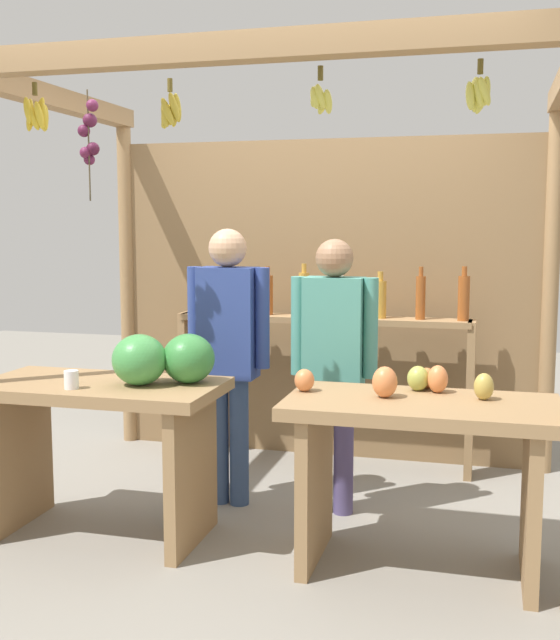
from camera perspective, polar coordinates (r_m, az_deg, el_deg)
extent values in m
plane|color=gray|center=(4.67, 0.63, -13.03)|extent=(12.00, 12.00, 0.00)
cylinder|color=#99754C|center=(5.81, -11.09, 2.96)|extent=(0.10, 0.10, 2.41)
cylinder|color=#99754C|center=(5.24, 19.11, 2.28)|extent=(0.10, 0.10, 2.41)
cube|color=#99754C|center=(3.54, -3.41, 19.18)|extent=(3.03, 0.12, 0.12)
cube|color=#99754C|center=(5.01, -16.41, 15.30)|extent=(0.12, 2.02, 0.12)
cube|color=olive|center=(5.36, 3.24, 1.47)|extent=(2.93, 0.04, 2.16)
cylinder|color=brown|center=(4.04, -17.44, 15.77)|extent=(0.02, 0.02, 0.06)
ellipsoid|color=gold|center=(4.00, -16.82, 13.99)|extent=(0.04, 0.06, 0.14)
ellipsoid|color=gold|center=(4.02, -16.77, 13.90)|extent=(0.07, 0.08, 0.14)
ellipsoid|color=gold|center=(4.05, -17.09, 14.35)|extent=(0.08, 0.04, 0.14)
ellipsoid|color=gold|center=(4.06, -17.36, 14.19)|extent=(0.08, 0.06, 0.14)
ellipsoid|color=gold|center=(4.05, -17.73, 13.85)|extent=(0.04, 0.06, 0.14)
ellipsoid|color=gold|center=(4.03, -17.75, 14.28)|extent=(0.05, 0.07, 0.14)
ellipsoid|color=gold|center=(4.01, -17.89, 14.36)|extent=(0.07, 0.06, 0.14)
ellipsoid|color=gold|center=(4.00, -17.54, 13.90)|extent=(0.08, 0.04, 0.14)
ellipsoid|color=gold|center=(3.98, -17.13, 14.06)|extent=(0.05, 0.06, 0.14)
cylinder|color=brown|center=(3.49, 2.97, 17.52)|extent=(0.02, 0.02, 0.06)
ellipsoid|color=#D1CC4C|center=(3.46, 3.51, 15.60)|extent=(0.04, 0.07, 0.11)
ellipsoid|color=#D1CC4C|center=(3.50, 3.18, 15.54)|extent=(0.07, 0.05, 0.11)
ellipsoid|color=#D1CC4C|center=(3.50, 2.60, 16.03)|extent=(0.05, 0.06, 0.11)
ellipsoid|color=#D1CC4C|center=(3.46, 2.56, 15.89)|extent=(0.06, 0.06, 0.12)
ellipsoid|color=#D1CC4C|center=(3.45, 2.97, 15.95)|extent=(0.06, 0.04, 0.11)
cylinder|color=brown|center=(3.80, -8.02, 16.59)|extent=(0.02, 0.02, 0.06)
ellipsoid|color=gold|center=(3.77, -7.50, 15.08)|extent=(0.04, 0.07, 0.14)
ellipsoid|color=gold|center=(3.79, -7.70, 14.75)|extent=(0.05, 0.05, 0.14)
ellipsoid|color=gold|center=(3.80, -7.87, 14.85)|extent=(0.06, 0.04, 0.14)
ellipsoid|color=gold|center=(3.81, -8.21, 14.55)|extent=(0.07, 0.08, 0.14)
ellipsoid|color=gold|center=(3.79, -8.37, 14.56)|extent=(0.04, 0.06, 0.14)
ellipsoid|color=gold|center=(3.77, -8.36, 14.62)|extent=(0.07, 0.07, 0.14)
ellipsoid|color=gold|center=(3.75, -8.21, 14.83)|extent=(0.08, 0.04, 0.14)
ellipsoid|color=gold|center=(3.76, -7.73, 15.15)|extent=(0.06, 0.07, 0.14)
cylinder|color=brown|center=(3.44, 14.39, 17.46)|extent=(0.02, 0.02, 0.06)
ellipsoid|color=#D1CC4C|center=(3.43, 14.77, 15.83)|extent=(0.04, 0.08, 0.13)
ellipsoid|color=#D1CC4C|center=(3.44, 14.51, 15.27)|extent=(0.08, 0.06, 0.13)
ellipsoid|color=#D1CC4C|center=(3.46, 14.18, 15.42)|extent=(0.06, 0.04, 0.13)
ellipsoid|color=#D1CC4C|center=(3.44, 13.96, 15.94)|extent=(0.05, 0.07, 0.13)
ellipsoid|color=#D1CC4C|center=(3.40, 13.69, 15.59)|extent=(0.05, 0.05, 0.13)
ellipsoid|color=#D1CC4C|center=(3.41, 14.27, 15.82)|extent=(0.05, 0.04, 0.13)
ellipsoid|color=#D1CC4C|center=(3.40, 14.67, 15.83)|extent=(0.07, 0.06, 0.13)
cylinder|color=#4C422D|center=(4.14, -13.76, 12.24)|extent=(0.01, 0.01, 0.55)
sphere|color=#601E42|center=(4.15, -13.52, 14.96)|extent=(0.06, 0.06, 0.06)
sphere|color=#511938|center=(4.17, -13.68, 13.95)|extent=(0.07, 0.07, 0.07)
sphere|color=#511938|center=(4.17, -14.10, 13.22)|extent=(0.06, 0.06, 0.06)
sphere|color=#47142D|center=(4.15, -13.47, 12.04)|extent=(0.07, 0.07, 0.07)
sphere|color=#601E42|center=(4.15, -13.98, 11.75)|extent=(0.06, 0.06, 0.06)
sphere|color=#601E42|center=(4.17, -13.72, 11.29)|extent=(0.06, 0.06, 0.06)
cube|color=#99754C|center=(4.09, -12.99, -4.85)|extent=(1.23, 0.64, 0.06)
cube|color=#99754C|center=(4.43, -18.55, -9.46)|extent=(0.06, 0.58, 0.74)
cube|color=#99754C|center=(3.99, -6.45, -10.97)|extent=(0.06, 0.58, 0.74)
ellipsoid|color=#429347|center=(3.95, -10.21, -2.87)|extent=(0.38, 0.38, 0.25)
ellipsoid|color=#38843D|center=(3.96, -6.68, -2.80)|extent=(0.37, 0.37, 0.25)
cylinder|color=white|center=(3.94, -14.96, -4.22)|extent=(0.07, 0.07, 0.09)
cube|color=#99754C|center=(3.63, 10.23, -6.26)|extent=(1.23, 0.64, 0.06)
cube|color=#99754C|center=(3.81, 2.55, -11.78)|extent=(0.06, 0.58, 0.74)
cube|color=#99754C|center=(3.74, 17.81, -12.50)|extent=(0.06, 0.58, 0.74)
ellipsoid|color=#E07F47|center=(3.65, 7.64, -4.50)|extent=(0.16, 0.16, 0.15)
ellipsoid|color=#E07F47|center=(3.75, 1.79, -4.41)|extent=(0.10, 0.10, 0.11)
ellipsoid|color=#B79E47|center=(3.69, 14.63, -4.71)|extent=(0.12, 0.12, 0.12)
ellipsoid|color=#CC7038|center=(3.88, 10.63, -4.18)|extent=(0.11, 0.11, 0.10)
ellipsoid|color=#A8B24C|center=(3.82, 10.03, -4.21)|extent=(0.14, 0.14, 0.12)
ellipsoid|color=#E07F47|center=(3.79, 11.42, -4.24)|extent=(0.13, 0.13, 0.13)
cube|color=#99754C|center=(5.46, -6.78, -4.64)|extent=(0.05, 0.20, 1.00)
cube|color=#99754C|center=(5.09, 13.67, -5.67)|extent=(0.05, 0.20, 1.00)
cube|color=#99754C|center=(5.11, 3.10, 0.05)|extent=(1.90, 0.22, 0.04)
cylinder|color=#D8B266|center=(5.35, -6.19, 1.91)|extent=(0.07, 0.07, 0.25)
cylinder|color=#D8B266|center=(5.34, -6.21, 3.59)|extent=(0.03, 0.03, 0.06)
cylinder|color=#338C4C|center=(5.27, -3.72, 1.79)|extent=(0.07, 0.07, 0.24)
cylinder|color=#338C4C|center=(5.26, -3.73, 3.42)|extent=(0.03, 0.03, 0.06)
cylinder|color=#994C1E|center=(5.19, -0.92, 1.83)|extent=(0.07, 0.07, 0.26)
cylinder|color=#994C1E|center=(5.17, -0.92, 3.60)|extent=(0.03, 0.03, 0.06)
cylinder|color=gold|center=(5.12, 1.76, 1.88)|extent=(0.07, 0.07, 0.28)
cylinder|color=gold|center=(5.11, 1.76, 3.79)|extent=(0.03, 0.03, 0.06)
cylinder|color=silver|center=(5.07, 4.45, 1.69)|extent=(0.08, 0.08, 0.26)
cylinder|color=silver|center=(5.06, 4.47, 3.49)|extent=(0.03, 0.03, 0.06)
cylinder|color=gold|center=(5.03, 7.30, 1.49)|extent=(0.08, 0.08, 0.24)
cylinder|color=gold|center=(5.02, 7.33, 3.18)|extent=(0.04, 0.04, 0.06)
cylinder|color=#994C1E|center=(5.01, 10.20, 1.60)|extent=(0.06, 0.06, 0.27)
cylinder|color=#994C1E|center=(4.99, 10.24, 3.51)|extent=(0.03, 0.03, 0.06)
cylinder|color=#994C1E|center=(4.99, 13.24, 1.54)|extent=(0.07, 0.07, 0.28)
cylinder|color=#994C1E|center=(4.98, 13.29, 3.48)|extent=(0.03, 0.03, 0.06)
cylinder|color=#334A76|center=(4.55, -4.45, -8.70)|extent=(0.11, 0.11, 0.74)
cylinder|color=#334A76|center=(4.51, -2.99, -8.82)|extent=(0.11, 0.11, 0.74)
cube|color=#2D428C|center=(4.39, -3.79, -0.19)|extent=(0.32, 0.19, 0.62)
cylinder|color=#2D428C|center=(4.46, -6.23, 0.29)|extent=(0.08, 0.08, 0.56)
cylinder|color=#2D428C|center=(4.33, -1.29, 0.13)|extent=(0.08, 0.08, 0.56)
sphere|color=tan|center=(4.36, -3.84, 5.26)|extent=(0.21, 0.21, 0.21)
cylinder|color=#514674|center=(4.41, 3.10, -9.37)|extent=(0.11, 0.11, 0.71)
cylinder|color=#514674|center=(4.39, 4.66, -9.47)|extent=(0.11, 0.11, 0.71)
cube|color=teal|center=(4.26, 3.95, -0.91)|extent=(0.32, 0.19, 0.60)
cylinder|color=teal|center=(4.30, 1.33, -0.42)|extent=(0.08, 0.08, 0.54)
cylinder|color=teal|center=(4.22, 6.62, -0.60)|extent=(0.08, 0.08, 0.54)
sphere|color=#997051|center=(4.22, 3.99, 4.52)|extent=(0.21, 0.21, 0.21)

